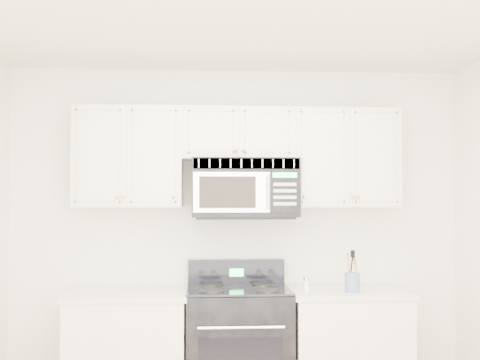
{
  "coord_description": "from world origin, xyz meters",
  "views": [
    {
      "loc": [
        -0.26,
        -2.97,
        1.58
      ],
      "look_at": [
        0.0,
        1.3,
        1.72
      ],
      "focal_mm": 45.0,
      "sensor_mm": 36.0,
      "label": 1
    }
  ],
  "objects": [
    {
      "name": "shaker_salt",
      "position": [
        0.49,
        1.4,
        0.97
      ],
      "size": [
        0.04,
        0.04,
        0.09
      ],
      "color": "white",
      "rests_on": "base_cabinet_right"
    },
    {
      "name": "microwave",
      "position": [
        0.05,
        1.55,
        1.67
      ],
      "size": [
        0.79,
        0.44,
        0.44
      ],
      "color": "black",
      "rests_on": "ground"
    },
    {
      "name": "range",
      "position": [
        -0.0,
        1.44,
        0.48
      ],
      "size": [
        0.74,
        0.68,
        1.12
      ],
      "color": "black",
      "rests_on": "ground"
    },
    {
      "name": "base_cabinet_right",
      "position": [
        0.8,
        1.44,
        0.43
      ],
      "size": [
        0.86,
        0.65,
        0.92
      ],
      "color": "silver",
      "rests_on": "ground"
    },
    {
      "name": "room",
      "position": [
        0.0,
        0.0,
        1.3
      ],
      "size": [
        3.51,
        3.51,
        2.61
      ],
      "color": "#967251",
      "rests_on": "ground"
    },
    {
      "name": "shaker_pepper",
      "position": [
        0.47,
        1.29,
        0.97
      ],
      "size": [
        0.04,
        0.04,
        0.1
      ],
      "color": "white",
      "rests_on": "base_cabinet_right"
    },
    {
      "name": "base_cabinet_left",
      "position": [
        -0.8,
        1.44,
        0.43
      ],
      "size": [
        0.86,
        0.65,
        0.92
      ],
      "color": "silver",
      "rests_on": "ground"
    },
    {
      "name": "upper_cabinets",
      "position": [
        -0.0,
        1.58,
        1.93
      ],
      "size": [
        2.44,
        0.37,
        0.75
      ],
      "color": "silver",
      "rests_on": "ground"
    },
    {
      "name": "utensil_crock",
      "position": [
        0.8,
        1.28,
        1.0
      ],
      "size": [
        0.11,
        0.11,
        0.29
      ],
      "color": "slate",
      "rests_on": "base_cabinet_right"
    }
  ]
}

